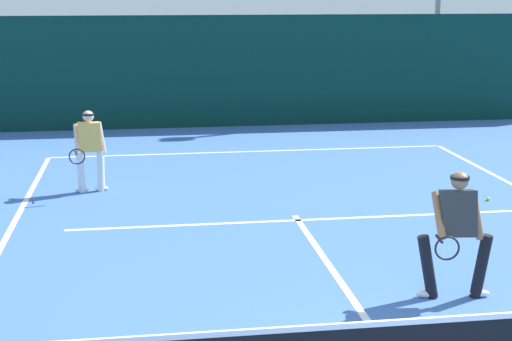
{
  "coord_description": "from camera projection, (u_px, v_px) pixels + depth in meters",
  "views": [
    {
      "loc": [
        -2.48,
        -5.84,
        3.72
      ],
      "look_at": [
        -0.78,
        5.59,
        1.0
      ],
      "focal_mm": 54.06,
      "sensor_mm": 36.0,
      "label": 1
    }
  ],
  "objects": [
    {
      "name": "tennis_ball",
      "position": [
        488.0,
        199.0,
        13.91
      ],
      "size": [
        0.07,
        0.07,
        0.07
      ],
      "primitive_type": "sphere",
      "color": "#D1E033",
      "rests_on": "ground_plane"
    },
    {
      "name": "back_fence_windscreen",
      "position": [
        233.0,
        71.0,
        21.19
      ],
      "size": [
        20.17,
        0.12,
        3.05
      ],
      "primitive_type": "cube",
      "color": "#09302A",
      "rests_on": "ground_plane"
    },
    {
      "name": "court_line_centre",
      "position": [
        343.0,
        286.0,
        9.91
      ],
      "size": [
        0.1,
        6.4,
        0.01
      ],
      "primitive_type": "cube",
      "color": "white",
      "rests_on": "ground_plane"
    },
    {
      "name": "player_far",
      "position": [
        89.0,
        148.0,
        14.35
      ],
      "size": [
        0.65,
        0.84,
        1.55
      ],
      "rotation": [
        0.0,
        0.0,
        3.28
      ],
      "color": "silver",
      "rests_on": "ground_plane"
    },
    {
      "name": "court_line_baseline_far",
      "position": [
        251.0,
        152.0,
        18.13
      ],
      "size": [
        9.26,
        0.1,
        0.01
      ],
      "primitive_type": "cube",
      "color": "white",
      "rests_on": "ground_plane"
    },
    {
      "name": "player_near",
      "position": [
        457.0,
        230.0,
        9.34
      ],
      "size": [
        0.96,
        0.86,
        1.61
      ],
      "rotation": [
        0.0,
        0.0,
        3.03
      ],
      "color": "black",
      "rests_on": "ground_plane"
    },
    {
      "name": "court_line_service",
      "position": [
        298.0,
        220.0,
        12.73
      ],
      "size": [
        7.55,
        0.1,
        0.01
      ],
      "primitive_type": "cube",
      "color": "white",
      "rests_on": "ground_plane"
    }
  ]
}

